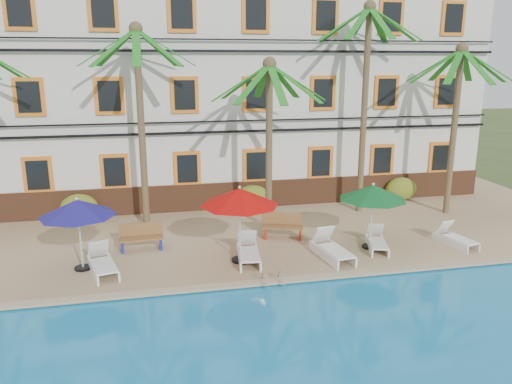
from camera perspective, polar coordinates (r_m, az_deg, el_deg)
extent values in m
plane|color=#384C23|center=(15.84, -0.05, -9.86)|extent=(100.00, 100.00, 0.00)
cube|color=tan|center=(20.38, -3.00, -3.81)|extent=(30.00, 12.00, 0.25)
cube|color=tan|center=(14.92, 0.68, -10.28)|extent=(30.00, 0.35, 0.06)
cube|color=silver|center=(24.32, -5.10, 11.48)|extent=(25.00, 6.00, 10.00)
cube|color=brown|center=(22.00, -3.84, -0.45)|extent=(25.00, 0.12, 1.20)
cube|color=orange|center=(21.96, -23.65, 1.80)|extent=(1.15, 0.10, 1.50)
cube|color=black|center=(21.92, -23.68, 1.77)|extent=(0.85, 0.04, 1.20)
cube|color=orange|center=(21.55, -15.83, 2.25)|extent=(1.15, 0.10, 1.50)
cube|color=black|center=(21.50, -15.84, 2.23)|extent=(0.85, 0.04, 1.20)
cube|color=orange|center=(21.56, -7.85, 2.68)|extent=(1.15, 0.10, 1.50)
cube|color=black|center=(21.51, -7.84, 2.65)|extent=(0.85, 0.04, 1.20)
cube|color=orange|center=(21.97, -0.03, 3.05)|extent=(1.15, 0.10, 1.50)
cube|color=black|center=(21.92, 0.00, 3.02)|extent=(0.85, 0.04, 1.20)
cube|color=orange|center=(22.78, 7.39, 3.34)|extent=(1.15, 0.10, 1.50)
cube|color=black|center=(22.73, 7.43, 3.32)|extent=(0.85, 0.04, 1.20)
cube|color=orange|center=(23.94, 14.19, 3.56)|extent=(1.15, 0.10, 1.50)
cube|color=black|center=(23.89, 14.24, 3.54)|extent=(0.85, 0.04, 1.20)
cube|color=orange|center=(25.40, 20.29, 3.72)|extent=(1.15, 0.10, 1.50)
cube|color=black|center=(25.36, 20.35, 3.69)|extent=(0.85, 0.04, 1.20)
cube|color=orange|center=(21.55, -24.50, 9.85)|extent=(1.15, 0.10, 1.50)
cube|color=black|center=(21.51, -24.53, 9.84)|extent=(0.85, 0.04, 1.20)
cube|color=orange|center=(21.14, -16.42, 10.49)|extent=(1.15, 0.10, 1.50)
cube|color=black|center=(21.09, -16.43, 10.48)|extent=(0.85, 0.04, 1.20)
cube|color=orange|center=(21.14, -8.15, 10.93)|extent=(1.15, 0.10, 1.50)
cube|color=black|center=(21.09, -8.14, 10.92)|extent=(0.85, 0.04, 1.20)
cube|color=orange|center=(21.56, -0.03, 11.14)|extent=(1.15, 0.10, 1.50)
cube|color=black|center=(21.51, 0.00, 11.13)|extent=(0.85, 0.04, 1.20)
cube|color=orange|center=(22.38, 7.65, 11.14)|extent=(1.15, 0.10, 1.50)
cube|color=black|center=(22.34, 7.69, 11.13)|extent=(0.85, 0.04, 1.20)
cube|color=orange|center=(23.56, 14.67, 10.98)|extent=(1.15, 0.10, 1.50)
cube|color=black|center=(23.52, 14.72, 10.97)|extent=(0.85, 0.04, 1.20)
cube|color=orange|center=(25.04, 20.92, 10.69)|extent=(1.15, 0.10, 1.50)
cube|color=black|center=(25.00, 20.99, 10.68)|extent=(0.85, 0.04, 1.20)
cube|color=orange|center=(21.60, -25.44, 18.31)|extent=(1.15, 0.10, 1.50)
cube|color=black|center=(21.55, -25.47, 18.31)|extent=(0.85, 0.04, 1.20)
cube|color=orange|center=(21.18, -17.08, 19.14)|extent=(1.15, 0.10, 1.50)
cube|color=black|center=(21.13, -17.09, 19.15)|extent=(0.85, 0.04, 1.20)
cube|color=orange|center=(21.18, -8.48, 19.59)|extent=(1.15, 0.10, 1.50)
cube|color=black|center=(21.13, -8.47, 19.61)|extent=(0.85, 0.04, 1.20)
cube|color=orange|center=(21.60, -0.03, 19.64)|extent=(1.15, 0.10, 1.50)
cube|color=black|center=(21.55, 0.00, 19.65)|extent=(0.85, 0.04, 1.20)
cube|color=orange|center=(22.42, 7.94, 19.33)|extent=(1.15, 0.10, 1.50)
cube|color=black|center=(22.38, 7.99, 19.34)|extent=(0.85, 0.04, 1.20)
cube|color=orange|center=(23.60, 15.19, 18.74)|extent=(1.15, 0.10, 1.50)
cube|color=black|center=(23.55, 15.25, 18.74)|extent=(0.85, 0.04, 1.20)
cube|color=orange|center=(25.08, 21.62, 17.98)|extent=(1.15, 0.10, 1.50)
cube|color=black|center=(25.04, 21.68, 17.98)|extent=(0.85, 0.04, 1.20)
cube|color=black|center=(21.30, -3.92, 6.87)|extent=(25.00, 0.08, 0.10)
cube|color=black|center=(21.25, -3.94, 8.08)|extent=(25.00, 0.08, 0.06)
cube|color=black|center=(21.11, -4.08, 15.78)|extent=(25.00, 0.08, 0.10)
cube|color=black|center=(21.13, -4.10, 17.00)|extent=(25.00, 0.08, 0.06)
cylinder|color=brown|center=(19.51, -12.93, 6.69)|extent=(0.26, 0.26, 7.49)
sphere|color=brown|center=(19.37, -13.59, 17.72)|extent=(0.50, 0.50, 0.50)
cube|color=#1A701D|center=(20.40, -13.42, 15.69)|extent=(0.28, 2.14, 1.35)
cube|color=#1A701D|center=(20.12, -15.65, 15.58)|extent=(1.71, 1.71, 1.35)
cube|color=#1A701D|center=(19.39, -16.72, 15.56)|extent=(2.14, 0.28, 1.35)
cube|color=#1A701D|center=(18.62, -15.90, 15.67)|extent=(1.71, 1.71, 1.35)
cube|color=#1A701D|center=(18.28, -13.52, 15.85)|extent=(0.28, 2.14, 1.35)
cube|color=#1A701D|center=(18.60, -11.11, 15.95)|extent=(1.71, 1.71, 1.35)
cube|color=#1A701D|center=(19.36, -10.21, 15.93)|extent=(2.14, 0.28, 1.35)
cube|color=#1A701D|center=(20.10, -11.22, 15.83)|extent=(1.71, 1.71, 1.35)
cylinder|color=brown|center=(18.80, 1.49, 4.87)|extent=(0.26, 0.26, 6.26)
sphere|color=brown|center=(18.52, 1.56, 14.46)|extent=(0.50, 0.50, 0.50)
cube|color=#1A701D|center=(19.57, 0.79, 12.54)|extent=(0.28, 2.14, 1.35)
cube|color=#1A701D|center=(19.11, -1.24, 12.48)|extent=(1.71, 1.71, 1.35)
cube|color=#1A701D|center=(18.32, -1.76, 12.39)|extent=(2.14, 0.28, 1.35)
cube|color=#1A701D|center=(17.64, -0.29, 12.31)|extent=(1.71, 1.71, 1.35)
cube|color=#1A701D|center=(17.51, 2.38, 12.28)|extent=(0.28, 2.14, 1.35)
cube|color=#1A701D|center=(18.01, 4.50, 12.31)|extent=(1.71, 1.71, 1.35)
cube|color=#1A701D|center=(18.82, 4.76, 12.40)|extent=(2.14, 0.28, 1.35)
cube|color=#1A701D|center=(19.45, 3.21, 12.50)|extent=(1.71, 1.71, 1.35)
cylinder|color=brown|center=(21.52, 12.24, 8.73)|extent=(0.26, 0.26, 8.45)
sphere|color=brown|center=(21.53, 12.88, 19.98)|extent=(0.50, 0.50, 0.50)
cube|color=#1A701D|center=(22.44, 11.59, 18.12)|extent=(0.28, 2.14, 1.35)
cube|color=#1A701D|center=(21.87, 10.03, 18.28)|extent=(1.71, 1.71, 1.35)
cube|color=#1A701D|center=(21.06, 10.01, 18.43)|extent=(2.14, 0.28, 1.35)
cube|color=#1A701D|center=(20.48, 11.68, 18.47)|extent=(1.71, 1.71, 1.35)
cube|color=#1A701D|center=(20.51, 14.07, 18.34)|extent=(0.28, 2.14, 1.35)
cube|color=#1A701D|center=(21.12, 15.61, 18.12)|extent=(1.71, 1.71, 1.35)
cube|color=#1A701D|center=(21.93, 15.42, 17.99)|extent=(2.14, 0.28, 1.35)
cube|color=#1A701D|center=(22.47, 13.77, 18.00)|extent=(1.71, 1.71, 1.35)
cylinder|color=brown|center=(22.46, 21.64, 6.20)|extent=(0.26, 0.26, 6.83)
sphere|color=brown|center=(22.28, 22.48, 14.90)|extent=(0.50, 0.50, 0.50)
cube|color=#1A701D|center=(23.16, 20.82, 13.36)|extent=(0.28, 2.14, 1.35)
cube|color=#1A701D|center=(22.50, 19.60, 13.46)|extent=(1.71, 1.71, 1.35)
cube|color=#1A701D|center=(21.70, 19.93, 13.41)|extent=(2.14, 0.28, 1.35)
cube|color=#1A701D|center=(21.23, 21.75, 13.25)|extent=(1.71, 1.71, 1.35)
cube|color=#1A701D|center=(21.40, 23.93, 13.04)|extent=(0.28, 2.14, 1.35)
cube|color=#1A701D|center=(22.09, 25.07, 12.93)|extent=(1.71, 1.71, 1.35)
cube|color=#1A701D|center=(22.88, 24.57, 13.00)|extent=(2.14, 0.28, 1.35)
cube|color=#1A701D|center=(23.31, 22.83, 13.18)|extent=(1.71, 1.71, 1.35)
ellipsoid|color=#205B1A|center=(21.69, -19.55, -1.65)|extent=(1.50, 0.90, 1.10)
ellipsoid|color=#205B1A|center=(21.91, -0.41, -0.62)|extent=(1.50, 0.90, 1.10)
ellipsoid|color=#205B1A|center=(24.32, 16.24, 0.33)|extent=(1.50, 0.90, 1.10)
cylinder|color=black|center=(16.79, -19.16, -8.19)|extent=(0.52, 0.52, 0.07)
cylinder|color=silver|center=(16.41, -19.47, -4.69)|extent=(0.06, 0.06, 2.25)
cone|color=navy|center=(16.15, -19.74, -1.71)|extent=(2.34, 2.34, 0.51)
sphere|color=silver|center=(16.08, -19.83, -0.75)|extent=(0.10, 0.10, 0.10)
cylinder|color=black|center=(16.49, -1.82, -7.75)|extent=(0.57, 0.57, 0.08)
cylinder|color=silver|center=(16.08, -1.85, -3.86)|extent=(0.06, 0.06, 2.44)
cone|color=#AD0906|center=(15.80, -1.88, -0.53)|extent=(2.54, 2.54, 0.56)
sphere|color=silver|center=(15.72, -1.89, 0.54)|extent=(0.10, 0.10, 0.10)
cylinder|color=black|center=(18.06, 12.85, -6.09)|extent=(0.52, 0.52, 0.07)
cylinder|color=silver|center=(17.71, 13.04, -2.80)|extent=(0.06, 0.06, 2.25)
cone|color=#0E5423|center=(17.47, 13.21, -0.02)|extent=(2.34, 2.34, 0.52)
sphere|color=silver|center=(17.40, 13.26, 0.88)|extent=(0.10, 0.10, 0.10)
cube|color=white|center=(15.98, -16.97, -8.06)|extent=(0.92, 1.43, 0.06)
cube|color=white|center=(16.74, -17.59, -6.20)|extent=(0.71, 0.62, 0.66)
cube|color=white|center=(16.24, -18.16, -8.45)|extent=(0.53, 1.83, 0.30)
cube|color=white|center=(16.32, -16.03, -8.16)|extent=(0.53, 1.83, 0.30)
cube|color=white|center=(16.15, -0.79, -7.14)|extent=(0.77, 1.39, 0.06)
cube|color=white|center=(16.92, -1.03, -5.25)|extent=(0.67, 0.56, 0.66)
cube|color=white|center=(16.43, -1.93, -7.41)|extent=(0.29, 1.88, 0.31)
cube|color=white|center=(16.47, 0.22, -7.34)|extent=(0.29, 1.88, 0.31)
cube|color=white|center=(16.57, 9.17, -6.68)|extent=(0.84, 1.48, 0.06)
cube|color=white|center=(17.29, 7.64, -4.83)|extent=(0.71, 0.60, 0.70)
cube|color=white|center=(16.71, 7.71, -7.11)|extent=(0.34, 1.99, 0.32)
cube|color=white|center=(17.01, 9.66, -6.80)|extent=(0.34, 1.99, 0.32)
cube|color=white|center=(17.69, 13.79, -5.73)|extent=(0.86, 1.28, 0.05)
cube|color=white|center=(18.38, 13.44, -4.24)|extent=(0.64, 0.57, 0.59)
cube|color=white|center=(17.91, 12.78, -5.94)|extent=(0.53, 1.62, 0.27)
cube|color=white|center=(18.00, 14.50, -5.94)|extent=(0.53, 1.62, 0.27)
cube|color=white|center=(18.97, 22.34, -5.04)|extent=(0.78, 1.26, 0.05)
cube|color=white|center=(19.43, 20.67, -3.78)|extent=(0.62, 0.54, 0.58)
cube|color=white|center=(18.97, 21.24, -5.42)|extent=(0.42, 1.64, 0.27)
cube|color=white|center=(19.35, 22.37, -5.14)|extent=(0.42, 1.64, 0.27)
cube|color=olive|center=(17.68, -12.97, -5.20)|extent=(1.52, 0.51, 0.06)
cube|color=olive|center=(17.81, -13.04, -4.15)|extent=(1.50, 0.12, 0.45)
cube|color=navy|center=(17.77, -15.03, -6.03)|extent=(0.10, 0.45, 0.40)
cube|color=navy|center=(17.78, -10.83, -5.76)|extent=(0.10, 0.45, 0.40)
cube|color=olive|center=(18.41, 3.07, -4.03)|extent=(1.57, 0.87, 0.06)
cube|color=olive|center=(18.53, 3.10, -3.02)|extent=(1.45, 0.49, 0.45)
cube|color=#AB2613|center=(18.51, 1.04, -4.66)|extent=(0.21, 0.45, 0.40)
cube|color=#AB2613|center=(18.48, 5.08, -4.75)|extent=(0.21, 0.45, 0.40)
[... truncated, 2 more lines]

